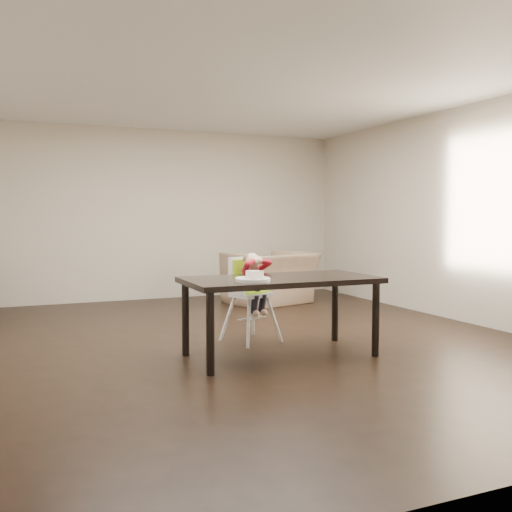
{
  "coord_description": "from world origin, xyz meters",
  "views": [
    {
      "loc": [
        -2.17,
        -5.51,
        1.32
      ],
      "look_at": [
        0.13,
        -0.1,
        0.91
      ],
      "focal_mm": 40.0,
      "sensor_mm": 36.0,
      "label": 1
    }
  ],
  "objects": [
    {
      "name": "plate",
      "position": [
        -0.23,
        -0.89,
        0.78
      ],
      "size": [
        0.34,
        0.34,
        0.09
      ],
      "rotation": [
        0.0,
        0.0,
        0.09
      ],
      "color": "white",
      "rests_on": "dining_table"
    },
    {
      "name": "high_chair",
      "position": [
        0.11,
        0.02,
        0.66
      ],
      "size": [
        0.49,
        0.49,
        0.94
      ],
      "rotation": [
        0.0,
        0.0,
        0.3
      ],
      "color": "white",
      "rests_on": "ground"
    },
    {
      "name": "armchair",
      "position": [
        1.4,
        2.34,
        0.52
      ],
      "size": [
        1.36,
        1.06,
        1.04
      ],
      "primitive_type": "imported",
      "rotation": [
        0.0,
        0.0,
        3.41
      ],
      "color": "#9F8365",
      "rests_on": "ground"
    },
    {
      "name": "room_walls",
      "position": [
        0.0,
        0.0,
        1.86
      ],
      "size": [
        6.02,
        7.02,
        2.71
      ],
      "color": "beige",
      "rests_on": "ground"
    },
    {
      "name": "ground",
      "position": [
        0.0,
        0.0,
        0.0
      ],
      "size": [
        7.0,
        7.0,
        0.0
      ],
      "primitive_type": "plane",
      "color": "black",
      "rests_on": "ground"
    },
    {
      "name": "dining_table",
      "position": [
        0.13,
        -0.69,
        0.67
      ],
      "size": [
        1.8,
        0.9,
        0.75
      ],
      "color": "black",
      "rests_on": "ground"
    }
  ]
}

